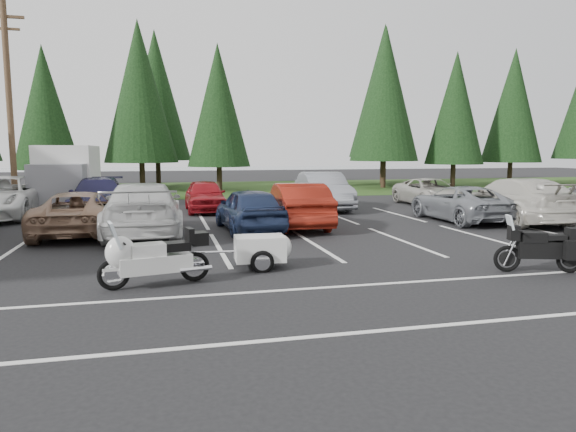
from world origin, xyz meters
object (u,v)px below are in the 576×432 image
at_px(car_far_4, 430,192).
at_px(touring_motorcycle, 155,252).
at_px(utility_pole, 9,103).
at_px(car_near_4, 249,209).
at_px(car_far_2, 205,196).
at_px(car_near_3, 143,209).
at_px(car_near_5, 297,205).
at_px(car_far_3, 323,191).
at_px(cargo_trailer, 260,252).
at_px(car_near_7, 515,200).
at_px(car_far_1, 99,197).
at_px(box_truck, 65,177).
at_px(car_far_0, 1,197).
at_px(car_near_2, 80,213).
at_px(car_near_6, 460,203).
at_px(adventure_motorcycle, 539,243).

relative_size(car_far_4, touring_motorcycle, 1.98).
xyz_separation_m(utility_pole, touring_motorcycle, (6.18, -14.56, -4.03)).
distance_m(car_near_4, car_far_4, 11.53).
height_order(car_far_2, touring_motorcycle, car_far_2).
distance_m(car_near_3, car_near_4, 3.39).
xyz_separation_m(car_near_5, car_far_4, (8.11, 5.37, -0.11)).
bearing_deg(car_far_3, car_near_4, -123.47).
xyz_separation_m(car_far_3, cargo_trailer, (-5.06, -11.25, -0.46)).
xyz_separation_m(car_far_4, touring_motorcycle, (-12.83, -12.43, 0.01)).
bearing_deg(car_near_7, car_far_4, -85.86).
distance_m(car_far_1, touring_motorcycle, 12.34).
height_order(box_truck, car_far_0, box_truck).
relative_size(car_near_2, cargo_trailer, 3.07).
distance_m(car_near_2, car_far_4, 16.17).
bearing_deg(car_far_1, car_far_4, -1.63).
bearing_deg(car_far_2, car_near_6, -30.79).
relative_size(car_near_2, car_far_2, 1.21).
bearing_deg(car_near_7, cargo_trailer, 29.33).
xyz_separation_m(car_near_4, car_far_1, (-5.35, 5.60, 0.04)).
height_order(car_far_4, cargo_trailer, car_far_4).
distance_m(utility_pole, car_near_7, 21.17).
bearing_deg(car_near_5, car_near_3, 9.40).
relative_size(car_far_1, cargo_trailer, 3.29).
bearing_deg(car_near_3, car_far_1, -70.78).
bearing_deg(car_near_3, car_far_2, -111.59).
distance_m(touring_motorcycle, adventure_motorcycle, 8.15).
bearing_deg(car_far_4, car_far_0, -177.23).
distance_m(car_far_0, cargo_trailer, 13.91).
bearing_deg(car_far_1, car_near_7, -23.28).
bearing_deg(car_near_2, touring_motorcycle, 110.20).
height_order(car_near_2, car_far_0, car_far_0).
distance_m(box_truck, car_near_4, 11.15).
height_order(utility_pole, car_near_4, utility_pole).
height_order(car_far_3, car_far_4, car_far_3).
height_order(utility_pole, touring_motorcycle, utility_pole).
relative_size(utility_pole, car_near_7, 1.57).
bearing_deg(cargo_trailer, car_far_2, 94.81).
height_order(car_far_2, car_far_4, car_far_2).
height_order(box_truck, cargo_trailer, box_truck).
height_order(box_truck, touring_motorcycle, box_truck).
xyz_separation_m(car_near_3, car_near_7, (13.41, -0.09, -0.01)).
distance_m(car_near_6, adventure_motorcycle, 8.50).
height_order(car_near_4, cargo_trailer, car_near_4).
xyz_separation_m(cargo_trailer, adventure_motorcycle, (5.83, -1.85, 0.27)).
xyz_separation_m(car_near_2, car_far_4, (15.24, 5.39, -0.03)).
xyz_separation_m(car_near_5, touring_motorcycle, (-4.72, -7.06, -0.11)).
distance_m(car_near_2, car_far_1, 5.06).
bearing_deg(car_near_4, car_far_3, -131.11).
bearing_deg(car_near_5, car_near_7, 178.07).
bearing_deg(car_near_3, car_far_4, -155.83).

